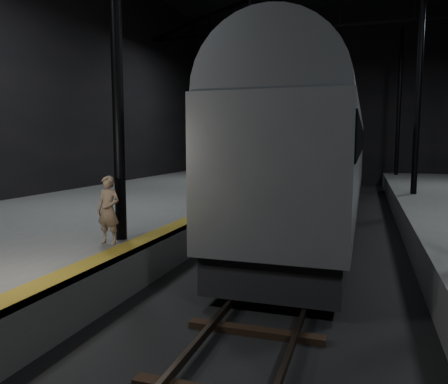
% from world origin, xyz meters
% --- Properties ---
extents(ground, '(44.00, 44.00, 0.00)m').
position_xyz_m(ground, '(0.00, 0.00, 0.00)').
color(ground, black).
rests_on(ground, ground).
extents(platform_left, '(9.00, 43.80, 1.00)m').
position_xyz_m(platform_left, '(-7.50, 0.00, 0.50)').
color(platform_left, '#595956').
rests_on(platform_left, ground).
extents(tactile_strip, '(0.50, 43.80, 0.01)m').
position_xyz_m(tactile_strip, '(-3.25, 0.00, 1.00)').
color(tactile_strip, olive).
rests_on(tactile_strip, platform_left).
extents(track, '(2.40, 43.00, 0.24)m').
position_xyz_m(track, '(0.00, 0.00, 0.07)').
color(track, '#3F3328').
rests_on(track, ground).
extents(train, '(3.13, 20.95, 5.60)m').
position_xyz_m(train, '(-0.00, 5.09, 3.12)').
color(train, '#95989C').
rests_on(train, ground).
extents(woman, '(0.59, 0.40, 1.55)m').
position_xyz_m(woman, '(-3.80, -4.52, 1.78)').
color(woman, '#93765A').
rests_on(woman, platform_left).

